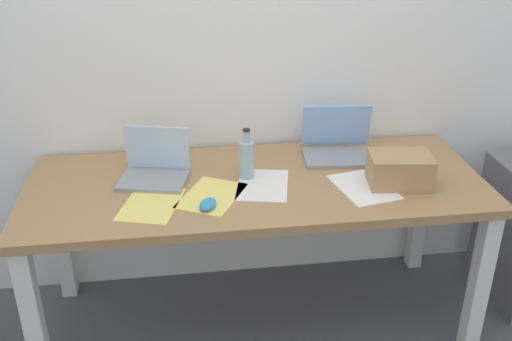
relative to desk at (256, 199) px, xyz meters
The scene contains 12 objects.
ground_plane 0.66m from the desk, ahead, with size 8.00×8.00×0.00m, color #515459.
back_wall 0.78m from the desk, 90.00° to the left, with size 5.20×0.08×2.60m, color white.
desk is the anchor object (origin of this frame).
laptop_left 0.46m from the desk, 169.21° to the left, with size 0.32×0.28×0.22m.
laptop_right 0.48m from the desk, 26.73° to the left, with size 0.34×0.27×0.23m.
beer_bottle 0.19m from the desk, 132.54° to the left, with size 0.06×0.06×0.23m.
computer_mouse 0.32m from the desk, 136.62° to the right, with size 0.06×0.10×0.03m, color #338CC6.
cardboard_box 0.63m from the desk, 10.55° to the right, with size 0.26×0.18×0.13m, color tan.
paper_sheet_front_left 0.47m from the desk, 161.51° to the right, with size 0.21×0.30×0.00m, color #F4E06B.
paper_sheet_center 0.10m from the desk, 62.63° to the right, with size 0.21×0.30×0.00m, color white.
paper_sheet_front_right 0.47m from the desk, 15.24° to the right, with size 0.21×0.30×0.00m, color white.
paper_yellow_folder 0.24m from the desk, 151.03° to the right, with size 0.21×0.30×0.00m, color #F4E06B.
Camera 1 is at (-0.31, -2.23, 1.89)m, focal length 41.21 mm.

